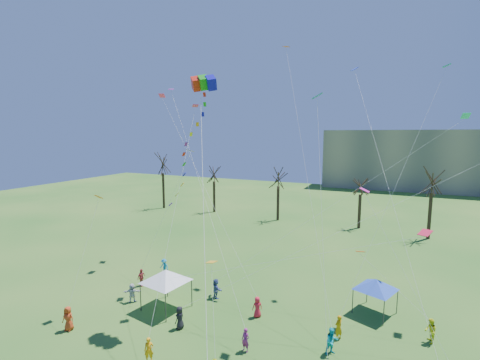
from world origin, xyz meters
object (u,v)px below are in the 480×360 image
at_px(big_box_kite, 192,152).
at_px(canopy_tent_blue, 376,284).
at_px(canopy_tent_white, 166,276).
at_px(distant_building, 451,161).

relative_size(big_box_kite, canopy_tent_blue, 5.54).
bearing_deg(big_box_kite, canopy_tent_blue, 28.24).
bearing_deg(big_box_kite, canopy_tent_white, 169.47).
height_order(distant_building, canopy_tent_blue, distant_building).
bearing_deg(distant_building, canopy_tent_white, -111.47).
relative_size(distant_building, canopy_tent_white, 14.01).
relative_size(big_box_kite, canopy_tent_white, 4.48).
relative_size(distant_building, canopy_tent_blue, 17.32).
height_order(canopy_tent_white, canopy_tent_blue, canopy_tent_white).
distance_m(distant_building, canopy_tent_white, 81.33).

